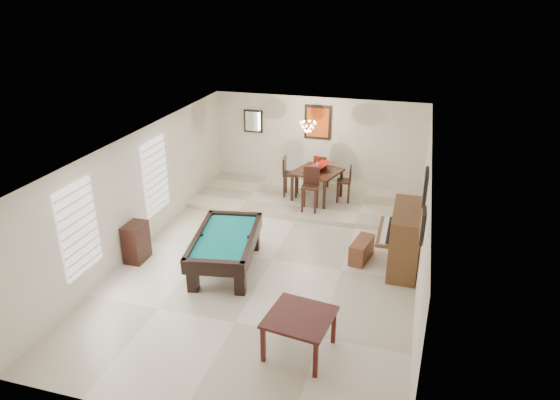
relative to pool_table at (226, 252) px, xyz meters
The scene contains 25 objects.
ground_plane 1.08m from the pool_table, 35.35° to the left, with size 6.00×9.00×0.02m, color beige.
wall_back 5.23m from the pool_table, 80.80° to the left, with size 6.00×0.04×2.60m, color silver.
wall_front 4.11m from the pool_table, 78.12° to the right, with size 6.00×0.04×2.60m, color silver.
wall_left 2.44m from the pool_table, 164.97° to the left, with size 0.04×9.00×2.60m, color silver.
wall_right 3.98m from the pool_table, ahead, with size 0.04×9.00×2.60m, color silver.
ceiling 2.45m from the pool_table, 35.35° to the left, with size 6.00×9.00×0.04m, color white.
dining_step 3.93m from the pool_table, 77.87° to the left, with size 6.00×2.50×0.12m, color beige.
window_left_front 2.88m from the pool_table, 143.03° to the right, with size 0.06×1.00×1.70m, color white.
window_left_rear 2.66m from the pool_table, 151.10° to the left, with size 0.06×1.00×1.70m, color white.
pool_table is the anchor object (origin of this frame).
square_table 2.93m from the pool_table, 45.10° to the right, with size 0.99×0.99×0.69m, color #35110D, non-canonical shape.
upright_piano 3.54m from the pool_table, 17.62° to the left, with size 0.88×1.57×1.31m, color brown, non-canonical shape.
piano_bench 2.89m from the pool_table, 23.11° to the left, with size 0.32×0.81×0.45m, color brown.
apothecary_chest 1.97m from the pool_table, behind, with size 0.37×0.56×0.84m, color black.
dining_table 4.00m from the pool_table, 74.09° to the left, with size 1.11×1.11×0.92m, color black, non-canonical shape.
flower_vase 4.07m from the pool_table, 74.09° to the left, with size 0.15×0.15×0.26m, color #A90E0F, non-canonical shape.
dining_chair_south 3.25m from the pool_table, 70.51° to the left, with size 0.41×0.41×1.11m, color black, non-canonical shape.
dining_chair_north 4.72m from the pool_table, 76.95° to the left, with size 0.37×0.37×0.99m, color black, non-canonical shape.
dining_chair_west 3.90m from the pool_table, 84.55° to the left, with size 0.40×0.40×1.08m, color black, non-canonical shape.
dining_chair_east 4.29m from the pool_table, 65.08° to the left, with size 0.36×0.36×0.97m, color black, non-canonical shape.
chandelier 4.28m from the pool_table, 77.72° to the left, with size 0.44×0.44×0.60m, color #FFE5B2, non-canonical shape.
back_painting 5.34m from the pool_table, 80.72° to the left, with size 0.75×0.06×0.95m, color #D84C14.
back_mirror 5.35m from the pool_table, 102.04° to the left, with size 0.55×0.06×0.65m, color white.
right_picture_upper 4.18m from the pool_table, 13.16° to the left, with size 0.06×0.55×0.65m, color slate.
right_picture_lower 4.03m from the pool_table, ahead, with size 0.06×0.45×0.55m, color gray.
Camera 1 is at (2.70, -8.91, 5.44)m, focal length 32.00 mm.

